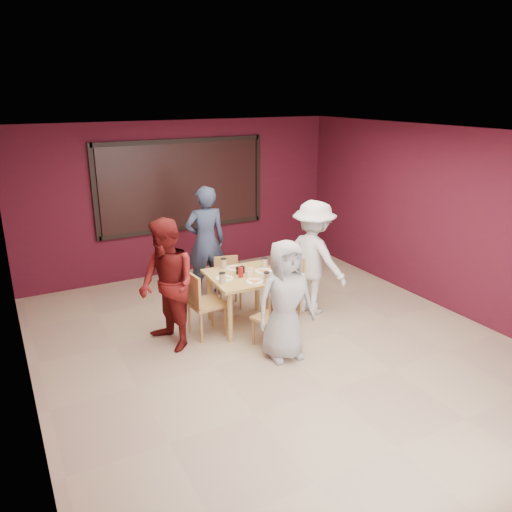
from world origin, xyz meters
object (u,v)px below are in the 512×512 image
dining_table (244,281)px  diner_right (313,258)px  chair_back (227,279)px  chair_right (288,282)px  chair_front (274,315)px  chair_left (201,300)px  diner_left (167,285)px  diner_back (206,242)px  diner_front (285,300)px

dining_table → diner_right: bearing=-4.2°
chair_back → chair_right: size_ratio=0.86×
chair_front → chair_left: bearing=134.2°
chair_front → chair_back: 1.53m
dining_table → chair_left: (-0.69, -0.03, -0.14)m
diner_left → diner_right: bearing=78.7°
diner_back → diner_right: bearing=137.2°
diner_back → chair_right: bearing=129.5°
chair_left → diner_left: 0.60m
chair_right → diner_back: bearing=121.8°
diner_front → diner_back: 2.40m
diner_front → diner_back: diner_back is taller
diner_front → diner_left: 1.55m
diner_back → diner_left: (-1.15, -1.43, -0.05)m
diner_front → diner_back: size_ratio=0.85×
diner_right → diner_left: bearing=72.5°
dining_table → diner_back: size_ratio=0.56×
dining_table → diner_left: size_ratio=0.59×
chair_right → diner_front: 1.35m
diner_left → diner_right: size_ratio=1.00×
chair_front → diner_front: 0.44m
diner_left → dining_table: bearing=83.2°
chair_front → diner_back: (-0.07, 2.11, 0.47)m
chair_left → diner_right: diner_right is taller
chair_left → diner_back: bearing=64.4°
chair_front → chair_left: 1.04m
chair_front → chair_right: size_ratio=0.87×
chair_back → chair_left: size_ratio=0.84×
dining_table → diner_left: (-1.18, -0.10, 0.20)m
chair_left → diner_left: (-0.49, -0.07, 0.34)m
chair_right → chair_left: bearing=-177.3°
chair_front → diner_left: diner_left is taller
chair_right → diner_left: diner_left is taller
diner_left → chair_front: bearing=49.3°
dining_table → chair_back: (0.08, 0.76, -0.23)m
diner_back → chair_left: bearing=72.0°
chair_front → chair_back: (0.04, 1.53, -0.00)m
dining_table → chair_left: chair_left is taller
dining_table → diner_front: (0.03, -1.06, 0.10)m
dining_table → chair_front: bearing=-87.1°
diner_back → diner_left: 1.84m
chair_back → chair_right: bearing=-46.4°
diner_front → diner_back: bearing=96.3°
dining_table → diner_right: size_ratio=0.59×
dining_table → diner_back: bearing=91.4°
chair_back → diner_right: (1.05, -0.84, 0.43)m
chair_back → chair_right: (0.68, -0.72, 0.07)m
dining_table → chair_right: size_ratio=1.12×
chair_left → diner_back: size_ratio=0.51×
chair_right → chair_back: bearing=133.6°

